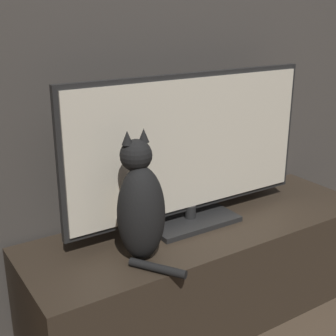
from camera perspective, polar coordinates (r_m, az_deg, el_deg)
tv_stand at (r=1.95m, az=4.45°, el=-12.28°), size 1.44×0.47×0.41m
tv at (r=1.76m, az=2.80°, el=2.15°), size 1.04×0.21×0.59m
cat at (r=1.54m, az=-3.41°, el=-4.75°), size 0.17×0.28×0.44m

